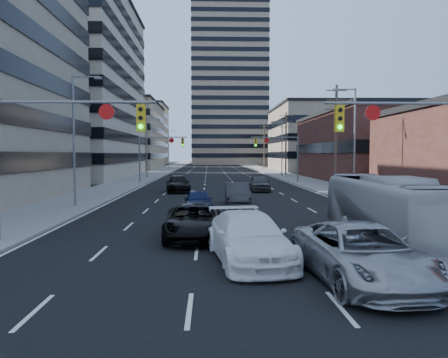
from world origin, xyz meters
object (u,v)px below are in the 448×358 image
Objects in this scene: white_van at (249,238)px; sedan_blue at (198,201)px; transit_bus at (386,209)px; silver_suv at (362,254)px; black_pickup at (194,222)px.

white_van is 1.32× the size of sedan_blue.
transit_bus reaches higher than white_van.
transit_bus is (2.97, 5.53, 0.56)m from silver_suv.
white_van is 6.71m from transit_bus.
black_pickup is 1.24× the size of sedan_blue.
white_van is 0.57× the size of transit_bus.
silver_suv is (3.01, -2.54, 0.01)m from white_van.
sedan_blue is (0.00, 8.55, -0.01)m from black_pickup.
silver_suv reaches higher than sedan_blue.
silver_suv reaches higher than black_pickup.
silver_suv is 1.39× the size of sedan_blue.
white_van is at bearing -152.28° from transit_bus.
transit_bus reaches higher than silver_suv.
black_pickup is 4.59m from white_van.
white_van reaches higher than black_pickup.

